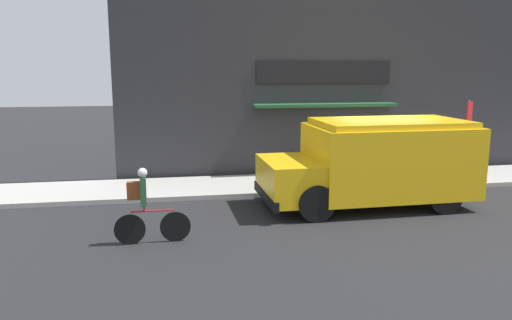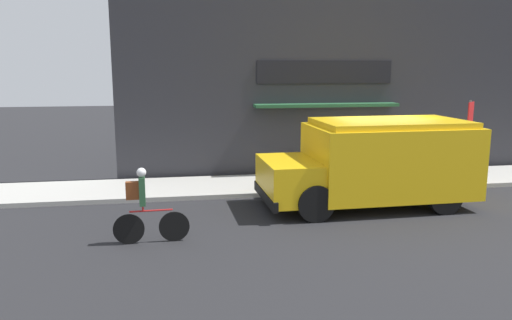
{
  "view_description": "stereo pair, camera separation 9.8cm",
  "coord_description": "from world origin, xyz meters",
  "px_view_note": "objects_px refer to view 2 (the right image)",
  "views": [
    {
      "loc": [
        -5.85,
        -13.18,
        3.56
      ],
      "look_at": [
        -3.58,
        -0.2,
        1.1
      ],
      "focal_mm": 35.0,
      "sensor_mm": 36.0,
      "label": 1
    },
    {
      "loc": [
        -5.75,
        -13.19,
        3.56
      ],
      "look_at": [
        -3.58,
        -0.2,
        1.1
      ],
      "focal_mm": 35.0,
      "sensor_mm": 36.0,
      "label": 2
    }
  ],
  "objects_px": {
    "school_bus": "(376,161)",
    "stop_sign_post": "(469,128)",
    "cyclist": "(145,207)",
    "trash_bin": "(319,164)"
  },
  "relations": [
    {
      "from": "stop_sign_post",
      "to": "trash_bin",
      "type": "relative_size",
      "value": 2.83
    },
    {
      "from": "school_bus",
      "to": "stop_sign_post",
      "type": "bearing_deg",
      "value": 23.54
    },
    {
      "from": "cyclist",
      "to": "trash_bin",
      "type": "distance_m",
      "value": 6.97
    },
    {
      "from": "cyclist",
      "to": "stop_sign_post",
      "type": "distance_m",
      "value": 10.1
    },
    {
      "from": "school_bus",
      "to": "stop_sign_post",
      "type": "relative_size",
      "value": 2.2
    },
    {
      "from": "cyclist",
      "to": "stop_sign_post",
      "type": "bearing_deg",
      "value": 19.16
    },
    {
      "from": "school_bus",
      "to": "stop_sign_post",
      "type": "height_order",
      "value": "stop_sign_post"
    },
    {
      "from": "school_bus",
      "to": "cyclist",
      "type": "height_order",
      "value": "school_bus"
    },
    {
      "from": "cyclist",
      "to": "stop_sign_post",
      "type": "relative_size",
      "value": 0.64
    },
    {
      "from": "cyclist",
      "to": "trash_bin",
      "type": "xyz_separation_m",
      "value": [
        5.08,
        4.77,
        -0.2
      ]
    }
  ]
}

